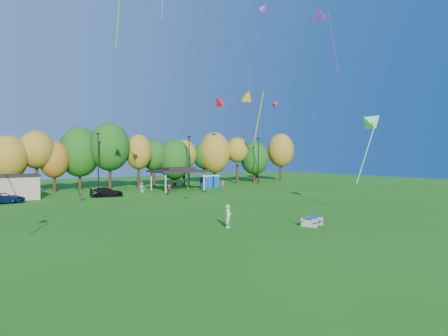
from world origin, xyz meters
TOP-DOWN VIEW (x-y plane):
  - ground at (0.00, 0.00)m, footprint 160.00×160.00m
  - tree_line at (-1.03, 45.51)m, footprint 93.57×10.55m
  - lamp_posts at (2.00, 40.00)m, footprint 64.50×0.25m
  - utility_building at (-10.00, 38.00)m, footprint 6.30×4.30m
  - pavilion at (14.00, 37.00)m, footprint 8.20×6.20m
  - porta_potties at (21.01, 38.15)m, footprint 3.75×1.91m
  - picnic_table at (7.03, 2.15)m, footprint 2.10×1.92m
  - kite_flyer at (0.95, 5.56)m, footprint 0.81×0.72m
  - car_c at (-11.35, 34.02)m, footprint 4.70×2.45m
  - car_d at (1.12, 34.12)m, footprint 4.74×2.58m
  - far_person_0 at (7.02, 35.51)m, footprint 1.02×0.95m
  - far_person_1 at (-3.24, 31.11)m, footprint 0.58×1.01m
  - far_person_2 at (20.94, 34.01)m, footprint 0.68×0.57m
  - far_person_5 at (9.15, 30.86)m, footprint 1.36×1.47m
  - kite_2 at (24.14, 24.68)m, footprint 1.31×1.01m
  - kite_3 at (20.71, 13.34)m, footprint 5.24×2.34m
  - kite_4 at (15.45, 17.70)m, footprint 1.41×1.62m
  - kite_7 at (7.18, 10.76)m, footprint 1.53×3.32m
  - kite_11 at (18.71, 4.28)m, footprint 4.71×2.59m
  - kite_14 at (1.13, 7.14)m, footprint 1.36×1.10m

SIDE VIEW (x-z plane):
  - ground at x=0.00m, z-range 0.00..0.00m
  - picnic_table at x=7.03m, z-range 0.06..0.81m
  - car_c at x=-11.35m, z-range 0.00..1.26m
  - car_d at x=1.12m, z-range 0.00..1.30m
  - far_person_2 at x=20.94m, z-range 0.00..1.60m
  - far_person_1 at x=-3.24m, z-range 0.00..1.63m
  - far_person_5 at x=9.15m, z-range 0.00..1.64m
  - far_person_0 at x=7.02m, z-range 0.00..1.74m
  - kite_flyer at x=0.95m, z-range 0.00..1.87m
  - porta_potties at x=21.01m, z-range 0.01..2.19m
  - utility_building at x=-10.00m, z-range 0.01..3.26m
  - pavilion at x=14.00m, z-range 1.34..5.11m
  - lamp_posts at x=2.00m, z-range 0.36..9.45m
  - tree_line at x=-1.03m, z-range 0.34..11.49m
  - kite_11 at x=18.71m, z-range 5.52..13.27m
  - kite_14 at x=1.13m, z-range 9.74..10.96m
  - kite_7 at x=7.18m, z-range 8.97..14.43m
  - kite_2 at x=24.14m, z-range 12.96..14.28m
  - kite_3 at x=20.71m, z-range 18.95..27.63m
  - kite_4 at x=15.45m, z-range 23.47..24.84m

